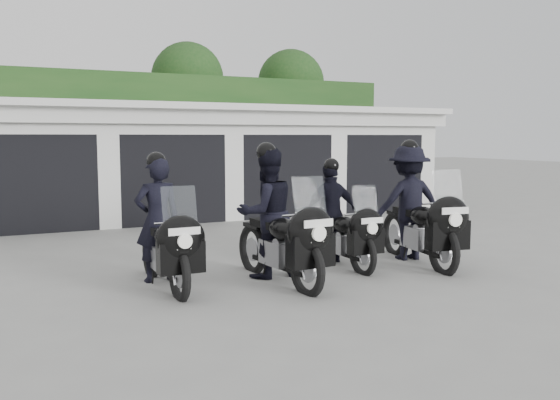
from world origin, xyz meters
name	(u,v)px	position (x,y,z in m)	size (l,w,h in m)	color
ground	(268,269)	(0.00, 0.00, 0.00)	(80.00, 80.00, 0.00)	gray
garage_block	(149,162)	(0.00, 8.06, 1.42)	(16.40, 6.80, 2.96)	silver
background_vegetation	(126,119)	(0.37, 12.92, 2.77)	(20.00, 3.90, 5.80)	#183B15
police_bike_a	(163,232)	(-1.80, -0.33, 0.79)	(0.68, 2.28, 1.99)	black
police_bike_b	(273,221)	(-0.22, -0.68, 0.90)	(1.01, 2.45, 2.13)	black
police_bike_c	(336,218)	(1.21, -0.13, 0.78)	(1.00, 2.11, 1.84)	black
police_bike_d	(414,208)	(2.54, -0.50, 0.92)	(1.39, 2.47, 2.16)	black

